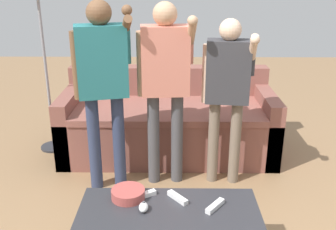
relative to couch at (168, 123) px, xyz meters
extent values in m
cube|color=brown|center=(0.00, -0.03, -0.07)|extent=(2.09, 0.91, 0.46)
cube|color=#94584D|center=(0.00, -0.11, 0.19)|extent=(1.81, 0.79, 0.06)
cube|color=brown|center=(0.00, 0.33, 0.33)|extent=(2.09, 0.18, 0.36)
cube|color=brown|center=(-0.97, -0.03, 0.02)|extent=(0.14, 0.91, 0.65)
cube|color=brown|center=(0.97, -0.03, 0.02)|extent=(0.14, 0.91, 0.65)
cube|color=#2D2D33|center=(0.02, -1.70, 0.12)|extent=(1.09, 0.46, 0.03)
cylinder|color=#2D2D33|center=(-0.49, -1.50, -0.10)|extent=(0.04, 0.04, 0.41)
cylinder|color=#2D2D33|center=(0.53, -1.50, -0.10)|extent=(0.04, 0.04, 0.41)
cylinder|color=#B24C47|center=(-0.23, -1.59, 0.16)|extent=(0.21, 0.21, 0.06)
ellipsoid|color=white|center=(-0.13, -1.72, 0.15)|extent=(0.06, 0.09, 0.05)
cylinder|color=#4C4C51|center=(-0.13, -1.71, 0.18)|extent=(0.02, 0.02, 0.01)
cylinder|color=#2D2D33|center=(-1.21, 0.05, -0.29)|extent=(0.28, 0.28, 0.02)
cylinder|color=gray|center=(-1.21, 0.05, 0.52)|extent=(0.03, 0.03, 1.61)
cylinder|color=#2D3856|center=(-0.61, -0.73, 0.11)|extent=(0.10, 0.10, 0.82)
cylinder|color=#2D3856|center=(-0.41, -0.68, 0.11)|extent=(0.10, 0.10, 0.82)
cube|color=#28757A|center=(-0.51, -0.71, 0.80)|extent=(0.43, 0.29, 0.56)
sphere|color=brown|center=(-0.51, -0.71, 1.17)|extent=(0.19, 0.19, 0.19)
cylinder|color=brown|center=(-0.70, -0.75, 0.77)|extent=(0.07, 0.07, 0.53)
cylinder|color=#28757A|center=(-0.32, -0.66, 0.91)|extent=(0.07, 0.07, 0.27)
cylinder|color=brown|center=(-0.31, -0.72, 1.08)|extent=(0.12, 0.27, 0.18)
sphere|color=brown|center=(-0.29, -0.78, 1.20)|extent=(0.08, 0.08, 0.08)
cylinder|color=#47474C|center=(-0.12, -0.62, 0.10)|extent=(0.10, 0.10, 0.81)
cylinder|color=#47474C|center=(0.08, -0.61, 0.10)|extent=(0.10, 0.10, 0.81)
cube|color=#DB7F6B|center=(-0.02, -0.61, 0.79)|extent=(0.40, 0.23, 0.56)
sphere|color=tan|center=(-0.02, -0.61, 1.15)|extent=(0.19, 0.19, 0.19)
cylinder|color=tan|center=(-0.21, -0.63, 0.76)|extent=(0.07, 0.07, 0.53)
cylinder|color=#DB7F6B|center=(0.17, -0.60, 0.89)|extent=(0.07, 0.07, 0.26)
cylinder|color=tan|center=(0.18, -0.70, 1.03)|extent=(0.08, 0.23, 0.24)
sphere|color=tan|center=(0.19, -0.79, 1.12)|extent=(0.08, 0.08, 0.08)
cylinder|color=#756656|center=(0.40, -0.60, 0.07)|extent=(0.09, 0.09, 0.74)
cylinder|color=#756656|center=(0.58, -0.62, 0.07)|extent=(0.09, 0.09, 0.74)
cube|color=#38383D|center=(0.49, -0.61, 0.70)|extent=(0.37, 0.23, 0.51)
sphere|color=beige|center=(0.49, -0.61, 1.03)|extent=(0.18, 0.18, 0.18)
cylinder|color=beige|center=(0.31, -0.59, 0.67)|extent=(0.07, 0.07, 0.48)
cylinder|color=#38383D|center=(0.67, -0.63, 0.79)|extent=(0.07, 0.07, 0.24)
cylinder|color=beige|center=(0.65, -0.73, 0.92)|extent=(0.08, 0.20, 0.23)
sphere|color=beige|center=(0.64, -0.82, 0.99)|extent=(0.07, 0.07, 0.07)
cube|color=white|center=(-0.13, -1.57, 0.15)|extent=(0.15, 0.11, 0.03)
cylinder|color=silver|center=(-0.11, -1.56, 0.16)|extent=(0.01, 0.01, 0.00)
cube|color=silver|center=(-0.17, -1.60, 0.16)|extent=(0.02, 0.02, 0.00)
cube|color=white|center=(0.30, -1.69, 0.15)|extent=(0.13, 0.15, 0.03)
cylinder|color=silver|center=(0.32, -1.67, 0.16)|extent=(0.01, 0.01, 0.00)
cube|color=silver|center=(0.27, -1.73, 0.16)|extent=(0.02, 0.02, 0.00)
cube|color=white|center=(0.07, -1.60, 0.15)|extent=(0.13, 0.15, 0.03)
cylinder|color=silver|center=(0.06, -1.58, 0.16)|extent=(0.01, 0.01, 0.00)
cube|color=silver|center=(0.11, -1.64, 0.16)|extent=(0.02, 0.02, 0.00)
camera|label=1|loc=(0.04, -3.69, 1.48)|focal=41.75mm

